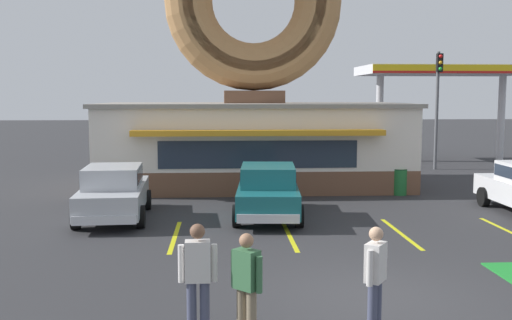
{
  "coord_description": "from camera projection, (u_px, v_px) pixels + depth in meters",
  "views": [
    {
      "loc": [
        -2.8,
        -10.42,
        3.67
      ],
      "look_at": [
        -1.88,
        5.0,
        2.0
      ],
      "focal_mm": 42.0,
      "sensor_mm": 36.0,
      "label": 1
    }
  ],
  "objects": [
    {
      "name": "pedestrian_hooded_kid",
      "position": [
        246.0,
        282.0,
        8.88
      ],
      "size": [
        0.45,
        0.45,
        1.65
      ],
      "color": "#7F7056",
      "rests_on": "ground"
    },
    {
      "name": "donut_shop_building",
      "position": [
        254.0,
        94.0,
        24.25
      ],
      "size": [
        12.3,
        6.75,
        10.96
      ],
      "color": "brown",
      "rests_on": "ground"
    },
    {
      "name": "parking_stripe_centre",
      "position": [
        510.0,
        232.0,
        16.16
      ],
      "size": [
        0.12,
        3.6,
        0.01
      ],
      "primitive_type": "cube",
      "color": "yellow",
      "rests_on": "ground"
    },
    {
      "name": "pedestrian_leather_jacket_man",
      "position": [
        375.0,
        274.0,
        9.2
      ],
      "size": [
        0.41,
        0.51,
        1.68
      ],
      "color": "#474C66",
      "rests_on": "ground"
    },
    {
      "name": "car_teal",
      "position": [
        268.0,
        189.0,
        17.94
      ],
      "size": [
        2.23,
        4.67,
        1.6
      ],
      "color": "#196066",
      "rests_on": "ground"
    },
    {
      "name": "traffic_light_pole",
      "position": [
        438.0,
        95.0,
        29.41
      ],
      "size": [
        0.28,
        0.47,
        5.8
      ],
      "color": "#595B60",
      "rests_on": "ground"
    },
    {
      "name": "pedestrian_blue_sweater_man",
      "position": [
        198.0,
        274.0,
        9.07
      ],
      "size": [
        0.6,
        0.25,
        1.75
      ],
      "color": "#474C66",
      "rests_on": "ground"
    },
    {
      "name": "ground_plane",
      "position": [
        375.0,
        298.0,
        10.9
      ],
      "size": [
        160.0,
        160.0,
        0.0
      ],
      "primitive_type": "plane",
      "color": "#2D2D30"
    },
    {
      "name": "car_silver",
      "position": [
        114.0,
        190.0,
        17.74
      ],
      "size": [
        2.16,
        4.64,
        1.6
      ],
      "color": "#B2B5BA",
      "rests_on": "ground"
    },
    {
      "name": "trash_bin",
      "position": [
        399.0,
        181.0,
        22.14
      ],
      "size": [
        0.57,
        0.57,
        0.97
      ],
      "color": "#1E662D",
      "rests_on": "ground"
    },
    {
      "name": "gas_station_canopy",
      "position": [
        442.0,
        74.0,
        33.36
      ],
      "size": [
        9.0,
        4.46,
        5.3
      ],
      "color": "silver",
      "rests_on": "ground"
    },
    {
      "name": "parking_stripe_far_left",
      "position": [
        175.0,
        236.0,
        15.63
      ],
      "size": [
        0.12,
        3.6,
        0.01
      ],
      "primitive_type": "cube",
      "color": "yellow",
      "rests_on": "ground"
    },
    {
      "name": "parking_stripe_left",
      "position": [
        289.0,
        235.0,
        15.81
      ],
      "size": [
        0.12,
        3.6,
        0.01
      ],
      "primitive_type": "cube",
      "color": "yellow",
      "rests_on": "ground"
    },
    {
      "name": "parking_stripe_mid_left",
      "position": [
        401.0,
        233.0,
        15.98
      ],
      "size": [
        0.12,
        3.6,
        0.01
      ],
      "primitive_type": "cube",
      "color": "yellow",
      "rests_on": "ground"
    }
  ]
}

